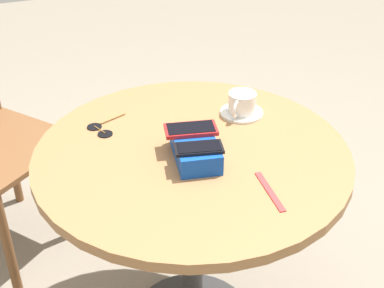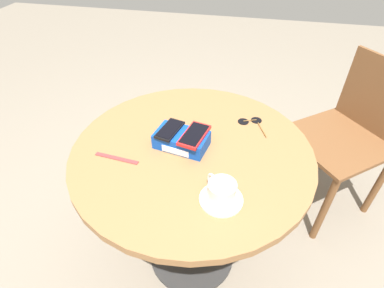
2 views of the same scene
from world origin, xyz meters
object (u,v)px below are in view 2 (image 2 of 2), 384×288
(phone_black, at_px, (170,130))
(phone_red, at_px, (194,135))
(chair_near_window, at_px, (346,136))
(saucer, at_px, (221,199))
(round_table, at_px, (192,174))
(phone_box, at_px, (182,140))
(coffee_cup, at_px, (221,191))
(lanyard_strap, at_px, (117,158))
(sunglasses, at_px, (251,122))

(phone_black, height_order, phone_red, phone_red)
(phone_red, height_order, chair_near_window, chair_near_window)
(saucer, bearing_deg, round_table, 121.93)
(phone_box, distance_m, saucer, 0.29)
(phone_black, bearing_deg, saucer, -46.52)
(saucer, distance_m, coffee_cup, 0.04)
(round_table, bearing_deg, saucer, -58.07)
(round_table, bearing_deg, phone_box, 171.86)
(round_table, height_order, lanyard_strap, lanyard_strap)
(saucer, distance_m, lanyard_strap, 0.40)
(round_table, distance_m, phone_black, 0.22)
(phone_black, height_order, chair_near_window, chair_near_window)
(saucer, xyz_separation_m, lanyard_strap, (-0.39, 0.11, -0.00))
(phone_black, bearing_deg, coffee_cup, -46.52)
(saucer, distance_m, sunglasses, 0.44)
(phone_red, relative_size, chair_near_window, 0.18)
(phone_black, xyz_separation_m, chair_near_window, (0.80, 0.55, -0.32))
(saucer, relative_size, coffee_cup, 1.34)
(phone_box, xyz_separation_m, lanyard_strap, (-0.21, -0.12, -0.03))
(coffee_cup, bearing_deg, lanyard_strap, 164.31)
(phone_black, xyz_separation_m, sunglasses, (0.29, 0.20, -0.06))
(phone_box, xyz_separation_m, phone_red, (0.05, -0.01, 0.03))
(phone_black, bearing_deg, chair_near_window, 34.34)
(round_table, height_order, phone_black, phone_black)
(round_table, xyz_separation_m, saucer, (0.14, -0.22, 0.14))
(round_table, xyz_separation_m, phone_box, (-0.04, 0.01, 0.17))
(round_table, distance_m, phone_box, 0.17)
(saucer, relative_size, lanyard_strap, 0.81)
(phone_black, bearing_deg, round_table, -9.62)
(lanyard_strap, distance_m, sunglasses, 0.55)
(round_table, bearing_deg, lanyard_strap, -156.03)
(phone_black, bearing_deg, phone_box, -10.93)
(sunglasses, distance_m, chair_near_window, 0.67)
(saucer, relative_size, chair_near_window, 0.16)
(round_table, relative_size, chair_near_window, 1.04)
(coffee_cup, bearing_deg, saucer, -46.85)
(phone_red, bearing_deg, phone_black, 169.97)
(phone_red, bearing_deg, chair_near_window, 38.59)
(phone_red, bearing_deg, lanyard_strap, -157.13)
(round_table, relative_size, coffee_cup, 8.85)
(phone_box, distance_m, coffee_cup, 0.29)
(lanyard_strap, height_order, chair_near_window, chair_near_window)
(phone_black, distance_m, sunglasses, 0.35)
(round_table, bearing_deg, phone_black, 170.38)
(coffee_cup, xyz_separation_m, lanyard_strap, (-0.38, 0.11, -0.04))
(saucer, bearing_deg, phone_red, 120.55)
(phone_red, distance_m, chair_near_window, 0.96)
(saucer, xyz_separation_m, coffee_cup, (-0.00, 0.00, 0.04))
(coffee_cup, bearing_deg, phone_black, 133.48)
(phone_red, height_order, coffee_cup, coffee_cup)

